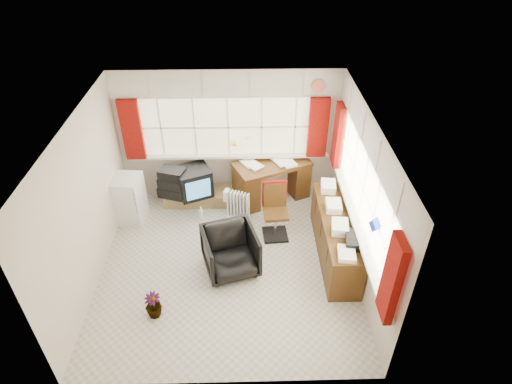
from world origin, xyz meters
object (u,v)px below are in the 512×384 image
desk (272,179)px  tv_bench (202,196)px  credenza (335,237)px  crt_tv (194,182)px  desk_lamp (248,142)px  mini_fridge (128,199)px  task_chair (275,207)px  radiator (238,209)px  office_chair (230,252)px

desk → tv_bench: desk is taller
credenza → crt_tv: size_ratio=2.65×
credenza → crt_tv: 2.79m
desk → desk_lamp: bearing=150.1°
tv_bench → mini_fridge: 1.38m
tv_bench → crt_tv: 0.42m
desk → credenza: credenza is taller
task_chair → tv_bench: task_chair is taller
task_chair → credenza: (0.94, -0.60, -0.14)m
radiator → tv_bench: size_ratio=0.44×
task_chair → credenza: 1.13m
desk_lamp → office_chair: bearing=-98.1°
crt_tv → desk_lamp: bearing=22.7°
crt_tv → radiator: bearing=-30.9°
desk → office_chair: 2.02m
task_chair → office_chair: size_ratio=1.24×
task_chair → mini_fridge: task_chair is taller
crt_tv → mini_fridge: size_ratio=0.85×
office_chair → crt_tv: bearing=96.4°
desk_lamp → credenza: size_ratio=0.22×
radiator → tv_bench: (-0.71, 0.59, -0.12)m
credenza → mini_fridge: 3.67m
desk → mini_fridge: mini_fridge is taller
desk → office_chair: (-0.74, -1.88, -0.07)m
desk → task_chair: bearing=-90.0°
task_chair → crt_tv: 1.67m
office_chair → crt_tv: 1.86m
office_chair → radiator: bearing=68.5°
mini_fridge → office_chair: bearing=-35.2°
desk_lamp → crt_tv: 1.25m
office_chair → tv_bench: office_chair is taller
radiator → mini_fridge: size_ratio=0.69×
office_chair → tv_bench: bearing=92.1°
desk → radiator: 0.94m
crt_tv → office_chair: bearing=-67.3°
radiator → credenza: 1.83m
desk → radiator: bearing=-133.4°
desk → credenza: bearing=-59.6°
desk → desk_lamp: (-0.44, 0.25, 0.66)m
tv_bench → crt_tv: bearing=-140.7°
desk_lamp → task_chair: desk_lamp is taller
mini_fridge → desk_lamp: bearing=21.0°
desk_lamp → radiator: bearing=-101.9°
task_chair → office_chair: task_chair is taller
credenza → tv_bench: bearing=146.3°
desk_lamp → radiator: 1.27m
office_chair → crt_tv: crt_tv is taller
office_chair → credenza: size_ratio=0.41×
radiator → credenza: size_ratio=0.31×
desk_lamp → crt_tv: size_ratio=0.59×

